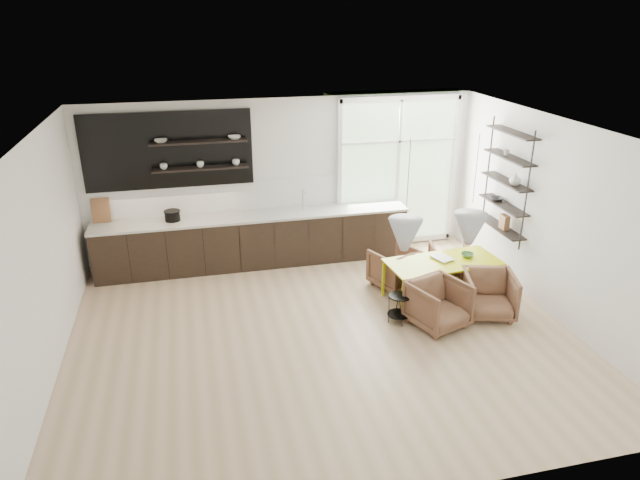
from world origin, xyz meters
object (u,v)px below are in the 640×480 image
(dining_table, at_px, (443,264))
(wire_stool, at_px, (399,305))
(armchair_back_right, at_px, (450,261))
(armchair_front_right, at_px, (489,295))
(armchair_back_left, at_px, (396,268))
(armchair_front_left, at_px, (438,304))

(dining_table, distance_m, wire_stool, 1.11)
(armchair_back_right, distance_m, wire_stool, 1.82)
(dining_table, height_order, armchair_front_right, armchair_front_right)
(armchair_back_right, bearing_deg, dining_table, 68.15)
(armchair_back_left, distance_m, wire_stool, 1.16)
(dining_table, relative_size, armchair_front_right, 2.44)
(armchair_front_left, relative_size, wire_stool, 1.76)
(wire_stool, bearing_deg, armchair_front_right, -5.20)
(armchair_back_left, height_order, armchair_front_right, armchair_front_right)
(dining_table, distance_m, armchair_front_left, 0.91)
(armchair_back_right, bearing_deg, wire_stool, 53.93)
(dining_table, height_order, armchair_back_right, dining_table)
(dining_table, height_order, armchair_front_left, armchair_front_left)
(armchair_front_left, height_order, armchair_front_right, armchair_front_left)
(dining_table, xyz_separation_m, armchair_front_right, (0.46, -0.66, -0.26))
(armchair_back_right, bearing_deg, armchair_front_right, 102.79)
(dining_table, distance_m, armchair_front_right, 0.85)
(dining_table, xyz_separation_m, armchair_back_right, (0.46, 0.66, -0.30))
(armchair_front_right, bearing_deg, armchair_front_left, -157.01)
(armchair_back_right, distance_m, armchair_front_right, 1.32)
(armchair_front_left, bearing_deg, armchair_back_left, 76.67)
(armchair_back_right, xyz_separation_m, armchair_front_left, (-0.86, -1.43, 0.04))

